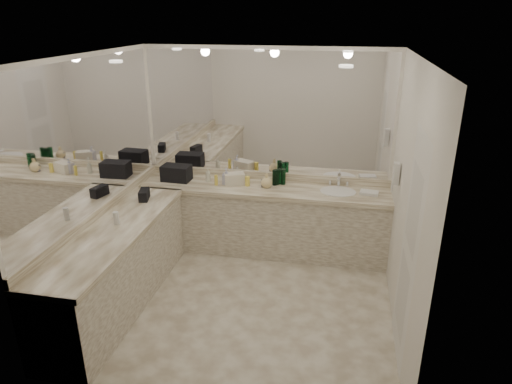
% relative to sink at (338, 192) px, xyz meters
% --- Properties ---
extents(floor, '(3.20, 3.20, 0.00)m').
position_rel_sink_xyz_m(floor, '(-0.95, -1.20, -0.90)').
color(floor, beige).
rests_on(floor, ground).
extents(ceiling, '(3.20, 3.20, 0.00)m').
position_rel_sink_xyz_m(ceiling, '(-0.95, -1.20, 1.71)').
color(ceiling, white).
rests_on(ceiling, floor).
extents(wall_back, '(3.20, 0.02, 2.60)m').
position_rel_sink_xyz_m(wall_back, '(-0.95, 0.30, 0.41)').
color(wall_back, silver).
rests_on(wall_back, floor).
extents(wall_left, '(0.02, 3.00, 2.60)m').
position_rel_sink_xyz_m(wall_left, '(-2.55, -1.20, 0.41)').
color(wall_left, silver).
rests_on(wall_left, floor).
extents(wall_right, '(0.02, 3.00, 2.60)m').
position_rel_sink_xyz_m(wall_right, '(0.65, -1.20, 0.41)').
color(wall_right, silver).
rests_on(wall_right, floor).
extents(vanity_back_base, '(3.20, 0.60, 0.84)m').
position_rel_sink_xyz_m(vanity_back_base, '(-0.95, 0.00, -0.48)').
color(vanity_back_base, silver).
rests_on(vanity_back_base, floor).
extents(vanity_back_top, '(3.20, 0.64, 0.06)m').
position_rel_sink_xyz_m(vanity_back_top, '(-0.95, -0.01, -0.03)').
color(vanity_back_top, '#F2E7CB').
rests_on(vanity_back_top, vanity_back_base).
extents(vanity_left_base, '(0.60, 2.40, 0.84)m').
position_rel_sink_xyz_m(vanity_left_base, '(-2.25, -1.50, -0.48)').
color(vanity_left_base, silver).
rests_on(vanity_left_base, floor).
extents(vanity_left_top, '(0.64, 2.42, 0.06)m').
position_rel_sink_xyz_m(vanity_left_top, '(-2.24, -1.50, -0.03)').
color(vanity_left_top, '#F2E7CB').
rests_on(vanity_left_top, vanity_left_base).
extents(backsplash_back, '(3.20, 0.04, 0.10)m').
position_rel_sink_xyz_m(backsplash_back, '(-0.95, 0.28, 0.05)').
color(backsplash_back, '#F2E7CB').
rests_on(backsplash_back, vanity_back_top).
extents(backsplash_left, '(0.04, 3.00, 0.10)m').
position_rel_sink_xyz_m(backsplash_left, '(-2.53, -1.20, 0.05)').
color(backsplash_left, '#F2E7CB').
rests_on(backsplash_left, vanity_left_top).
extents(mirror_back, '(3.12, 0.01, 1.55)m').
position_rel_sink_xyz_m(mirror_back, '(-0.95, 0.29, 0.88)').
color(mirror_back, white).
rests_on(mirror_back, wall_back).
extents(mirror_left, '(0.01, 2.92, 1.55)m').
position_rel_sink_xyz_m(mirror_left, '(-2.54, -1.20, 0.88)').
color(mirror_left, white).
rests_on(mirror_left, wall_left).
extents(sink, '(0.44, 0.44, 0.03)m').
position_rel_sink_xyz_m(sink, '(0.00, 0.00, 0.00)').
color(sink, white).
rests_on(sink, vanity_back_top).
extents(faucet, '(0.24, 0.16, 0.14)m').
position_rel_sink_xyz_m(faucet, '(0.00, 0.21, 0.07)').
color(faucet, silver).
rests_on(faucet, vanity_back_top).
extents(wall_phone, '(0.06, 0.10, 0.24)m').
position_rel_sink_xyz_m(wall_phone, '(0.61, -0.50, 0.46)').
color(wall_phone, white).
rests_on(wall_phone, wall_right).
extents(door, '(0.02, 0.82, 2.10)m').
position_rel_sink_xyz_m(door, '(0.64, -1.70, 0.16)').
color(door, white).
rests_on(door, wall_right).
extents(black_toiletry_bag, '(0.38, 0.25, 0.21)m').
position_rel_sink_xyz_m(black_toiletry_bag, '(-2.11, 0.01, 0.11)').
color(black_toiletry_bag, black).
rests_on(black_toiletry_bag, vanity_back_top).
extents(black_bag_spill, '(0.15, 0.24, 0.12)m').
position_rel_sink_xyz_m(black_bag_spill, '(-2.25, -0.70, 0.07)').
color(black_bag_spill, black).
rests_on(black_bag_spill, vanity_left_top).
extents(cream_cosmetic_case, '(0.29, 0.24, 0.15)m').
position_rel_sink_xyz_m(cream_cosmetic_case, '(-1.32, 0.01, 0.08)').
color(cream_cosmetic_case, beige).
rests_on(cream_cosmetic_case, vanity_back_top).
extents(hand_towel, '(0.24, 0.18, 0.04)m').
position_rel_sink_xyz_m(hand_towel, '(0.37, -0.01, 0.02)').
color(hand_towel, white).
rests_on(hand_towel, vanity_back_top).
extents(lotion_left, '(0.06, 0.06, 0.14)m').
position_rel_sink_xyz_m(lotion_left, '(-2.25, -1.40, 0.07)').
color(lotion_left, white).
rests_on(lotion_left, vanity_left_top).
extents(soap_bottle_a, '(0.09, 0.09, 0.18)m').
position_rel_sink_xyz_m(soap_bottle_a, '(-1.69, 0.05, 0.10)').
color(soap_bottle_a, beige).
rests_on(soap_bottle_a, vanity_back_top).
extents(soap_bottle_b, '(0.10, 0.10, 0.21)m').
position_rel_sink_xyz_m(soap_bottle_b, '(-1.43, -0.00, 0.11)').
color(soap_bottle_b, silver).
rests_on(soap_bottle_b, vanity_back_top).
extents(soap_bottle_c, '(0.16, 0.16, 0.19)m').
position_rel_sink_xyz_m(soap_bottle_c, '(-0.90, -0.02, 0.10)').
color(soap_bottle_c, beige).
rests_on(soap_bottle_c, vanity_back_top).
extents(green_bottle_0, '(0.07, 0.07, 0.19)m').
position_rel_sink_xyz_m(green_bottle_0, '(-0.79, 0.11, 0.10)').
color(green_bottle_0, '#0C5127').
rests_on(green_bottle_0, vanity_back_top).
extents(green_bottle_1, '(0.07, 0.07, 0.20)m').
position_rel_sink_xyz_m(green_bottle_1, '(-0.81, 0.09, 0.11)').
color(green_bottle_1, '#0C5127').
rests_on(green_bottle_1, vanity_back_top).
extents(green_bottle_2, '(0.06, 0.06, 0.20)m').
position_rel_sink_xyz_m(green_bottle_2, '(-0.78, 0.12, 0.10)').
color(green_bottle_2, '#0C5127').
rests_on(green_bottle_2, vanity_back_top).
extents(green_bottle_3, '(0.07, 0.07, 0.20)m').
position_rel_sink_xyz_m(green_bottle_3, '(-0.74, 0.15, 0.10)').
color(green_bottle_3, '#0C5127').
rests_on(green_bottle_3, vanity_back_top).
extents(green_bottle_4, '(0.06, 0.06, 0.20)m').
position_rel_sink_xyz_m(green_bottle_4, '(-0.71, 0.14, 0.11)').
color(green_bottle_4, '#0C5127').
rests_on(green_bottle_4, vanity_back_top).
extents(amenity_bottle_0, '(0.06, 0.06, 0.13)m').
position_rel_sink_xyz_m(amenity_bottle_0, '(-1.15, -0.01, 0.07)').
color(amenity_bottle_0, '#F2D84C').
rests_on(amenity_bottle_0, vanity_back_top).
extents(amenity_bottle_1, '(0.05, 0.05, 0.08)m').
position_rel_sink_xyz_m(amenity_bottle_1, '(-2.03, -0.04, 0.04)').
color(amenity_bottle_1, '#3F3F4C').
rests_on(amenity_bottle_1, vanity_back_top).
extents(amenity_bottle_2, '(0.04, 0.04, 0.08)m').
position_rel_sink_xyz_m(amenity_bottle_2, '(-1.41, 0.06, 0.04)').
color(amenity_bottle_2, white).
rests_on(amenity_bottle_2, vanity_back_top).
extents(amenity_bottle_3, '(0.04, 0.04, 0.13)m').
position_rel_sink_xyz_m(amenity_bottle_3, '(-2.15, -0.06, 0.07)').
color(amenity_bottle_3, white).
rests_on(amenity_bottle_3, vanity_back_top).
extents(amenity_bottle_4, '(0.04, 0.04, 0.07)m').
position_rel_sink_xyz_m(amenity_bottle_4, '(-1.28, 0.05, 0.04)').
color(amenity_bottle_4, white).
rests_on(amenity_bottle_4, vanity_back_top).
extents(amenity_bottle_5, '(0.06, 0.06, 0.11)m').
position_rel_sink_xyz_m(amenity_bottle_5, '(-2.05, -0.06, 0.06)').
color(amenity_bottle_5, '#F2D84C').
rests_on(amenity_bottle_5, vanity_back_top).
extents(amenity_bottle_6, '(0.04, 0.04, 0.14)m').
position_rel_sink_xyz_m(amenity_bottle_6, '(-1.55, -0.06, 0.07)').
color(amenity_bottle_6, '#F2D84C').
rests_on(amenity_bottle_6, vanity_back_top).
extents(amenity_bottle_7, '(0.04, 0.04, 0.10)m').
position_rel_sink_xyz_m(amenity_bottle_7, '(-0.95, -0.01, 0.06)').
color(amenity_bottle_7, '#3F3F4C').
rests_on(amenity_bottle_7, vanity_back_top).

